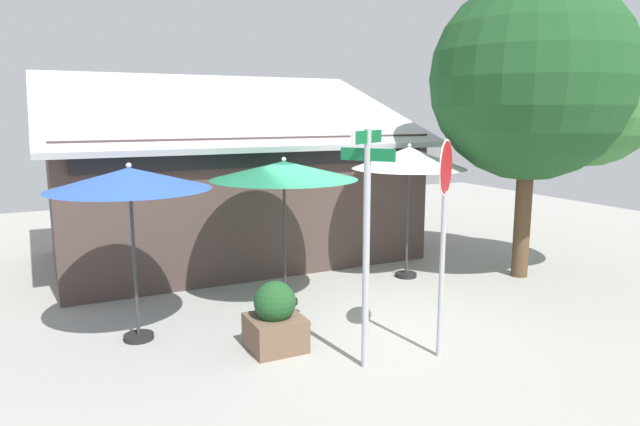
{
  "coord_description": "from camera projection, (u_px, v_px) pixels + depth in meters",
  "views": [
    {
      "loc": [
        -4.57,
        -7.65,
        3.35
      ],
      "look_at": [
        -0.17,
        1.2,
        1.6
      ],
      "focal_mm": 31.67,
      "sensor_mm": 36.0,
      "label": 1
    }
  ],
  "objects": [
    {
      "name": "stop_sign",
      "position": [
        444.0,
        209.0,
        7.54
      ],
      "size": [
        0.59,
        0.48,
        3.02
      ],
      "color": "#A8AAB2",
      "rests_on": "ground"
    },
    {
      "name": "patio_umbrella_royal_blue_left",
      "position": [
        130.0,
        180.0,
        8.06
      ],
      "size": [
        2.32,
        2.32,
        2.66
      ],
      "color": "black",
      "rests_on": "ground"
    },
    {
      "name": "patio_umbrella_forest_green_center",
      "position": [
        284.0,
        171.0,
        9.64
      ],
      "size": [
        2.54,
        2.54,
        2.62
      ],
      "color": "black",
      "rests_on": "ground"
    },
    {
      "name": "street_sign_post",
      "position": [
        366.0,
        228.0,
        7.24
      ],
      "size": [
        0.7,
        0.65,
        3.16
      ],
      "color": "#A8AAB2",
      "rests_on": "ground"
    },
    {
      "name": "patio_umbrella_ivory_right",
      "position": [
        409.0,
        159.0,
        11.3
      ],
      "size": [
        2.31,
        2.31,
        2.76
      ],
      "color": "black",
      "rests_on": "ground"
    },
    {
      "name": "sidewalk_planter",
      "position": [
        275.0,
        319.0,
        8.07
      ],
      "size": [
        0.76,
        0.76,
        1.0
      ],
      "color": "brown",
      "rests_on": "ground"
    },
    {
      "name": "cafe_building",
      "position": [
        232.0,
        191.0,
        13.27
      ],
      "size": [
        8.28,
        5.07,
        4.35
      ],
      "color": "#473833",
      "rests_on": "ground"
    },
    {
      "name": "ground_plane",
      "position": [
        361.0,
        321.0,
        9.34
      ],
      "size": [
        28.0,
        28.0,
        0.1
      ],
      "primitive_type": "cube",
      "color": "#9E9B93"
    },
    {
      "name": "shade_tree",
      "position": [
        544.0,
        84.0,
        11.12
      ],
      "size": [
        4.41,
        3.99,
        6.01
      ],
      "color": "brown",
      "rests_on": "ground"
    }
  ]
}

